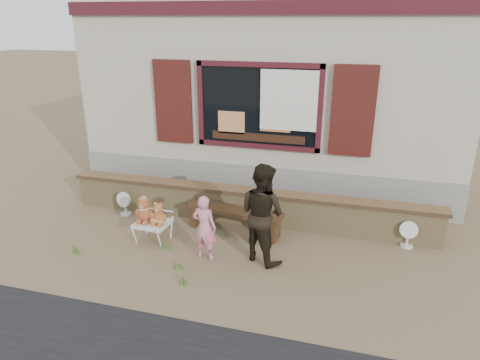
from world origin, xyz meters
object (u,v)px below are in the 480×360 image
(teddy_bear_left, at_px, (144,209))
(teddy_bear_right, at_px, (159,213))
(folding_chair, at_px, (152,224))
(child, at_px, (204,228))
(adult, at_px, (262,213))
(bench, at_px, (234,215))

(teddy_bear_left, height_order, teddy_bear_right, teddy_bear_left)
(folding_chair, height_order, teddy_bear_right, teddy_bear_right)
(teddy_bear_right, relative_size, child, 0.37)
(folding_chair, height_order, child, child)
(folding_chair, relative_size, teddy_bear_left, 1.32)
(folding_chair, xyz_separation_m, adult, (1.97, -0.08, 0.49))
(teddy_bear_right, bearing_deg, adult, 0.80)
(teddy_bear_right, distance_m, adult, 1.85)
(teddy_bear_left, bearing_deg, folding_chair, 0.00)
(folding_chair, bearing_deg, bench, 31.27)
(bench, relative_size, child, 1.66)
(teddy_bear_left, bearing_deg, teddy_bear_right, 0.00)
(bench, bearing_deg, child, -93.45)
(child, distance_m, adult, 0.95)
(bench, height_order, teddy_bear_right, teddy_bear_right)
(teddy_bear_left, xyz_separation_m, child, (1.22, -0.31, -0.03))
(child, bearing_deg, adult, -160.81)
(teddy_bear_left, relative_size, adult, 0.28)
(bench, distance_m, folding_chair, 1.46)
(folding_chair, height_order, teddy_bear_left, teddy_bear_left)
(folding_chair, distance_m, child, 1.14)
(bench, bearing_deg, adult, -40.12)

